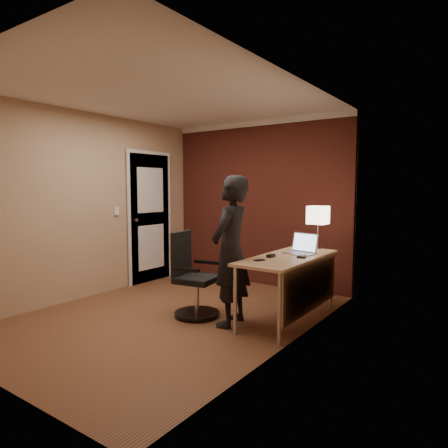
{
  "coord_description": "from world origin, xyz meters",
  "views": [
    {
      "loc": [
        3.1,
        -3.39,
        1.49
      ],
      "look_at": [
        0.35,
        0.55,
        1.05
      ],
      "focal_mm": 32.0,
      "sensor_mm": 36.0,
      "label": 1
    }
  ],
  "objects_px": {
    "laptop": "(302,248)",
    "mouse": "(271,256)",
    "phone": "(259,260)",
    "office_chair": "(192,280)",
    "desk_lamp": "(318,216)",
    "desk": "(294,268)",
    "wallet": "(301,257)",
    "person": "(231,251)"
  },
  "relations": [
    {
      "from": "desk_lamp",
      "to": "office_chair",
      "type": "bearing_deg",
      "value": -132.88
    },
    {
      "from": "mouse",
      "to": "office_chair",
      "type": "bearing_deg",
      "value": -156.53
    },
    {
      "from": "desk_lamp",
      "to": "office_chair",
      "type": "xyz_separation_m",
      "value": [
        -1.06,
        -1.14,
        -0.72
      ]
    },
    {
      "from": "desk_lamp",
      "to": "laptop",
      "type": "bearing_deg",
      "value": -94.19
    },
    {
      "from": "mouse",
      "to": "office_chair",
      "type": "height_order",
      "value": "office_chair"
    },
    {
      "from": "desk_lamp",
      "to": "person",
      "type": "height_order",
      "value": "person"
    },
    {
      "from": "laptop",
      "to": "office_chair",
      "type": "xyz_separation_m",
      "value": [
        -1.03,
        -0.74,
        -0.37
      ]
    },
    {
      "from": "desk",
      "to": "person",
      "type": "relative_size",
      "value": 0.93
    },
    {
      "from": "office_chair",
      "to": "person",
      "type": "distance_m",
      "value": 0.66
    },
    {
      "from": "phone",
      "to": "laptop",
      "type": "bearing_deg",
      "value": 99.49
    },
    {
      "from": "desk",
      "to": "person",
      "type": "xyz_separation_m",
      "value": [
        -0.52,
        -0.47,
        0.21
      ]
    },
    {
      "from": "desk",
      "to": "desk_lamp",
      "type": "bearing_deg",
      "value": 89.56
    },
    {
      "from": "office_chair",
      "to": "wallet",
      "type": "bearing_deg",
      "value": 23.13
    },
    {
      "from": "laptop",
      "to": "phone",
      "type": "relative_size",
      "value": 3.23
    },
    {
      "from": "phone",
      "to": "person",
      "type": "xyz_separation_m",
      "value": [
        -0.32,
        -0.06,
        0.08
      ]
    },
    {
      "from": "phone",
      "to": "office_chair",
      "type": "height_order",
      "value": "office_chair"
    },
    {
      "from": "mouse",
      "to": "office_chair",
      "type": "distance_m",
      "value": 0.97
    },
    {
      "from": "desk_lamp",
      "to": "office_chair",
      "type": "relative_size",
      "value": 0.56
    },
    {
      "from": "phone",
      "to": "person",
      "type": "distance_m",
      "value": 0.34
    },
    {
      "from": "office_chair",
      "to": "phone",
      "type": "bearing_deg",
      "value": 4.42
    },
    {
      "from": "laptop",
      "to": "phone",
      "type": "distance_m",
      "value": 0.7
    },
    {
      "from": "mouse",
      "to": "person",
      "type": "bearing_deg",
      "value": -133.63
    },
    {
      "from": "office_chair",
      "to": "person",
      "type": "bearing_deg",
      "value": 1.12
    },
    {
      "from": "wallet",
      "to": "office_chair",
      "type": "bearing_deg",
      "value": -156.87
    },
    {
      "from": "desk",
      "to": "phone",
      "type": "xyz_separation_m",
      "value": [
        -0.2,
        -0.42,
        0.13
      ]
    },
    {
      "from": "laptop",
      "to": "desk_lamp",
      "type": "bearing_deg",
      "value": 85.81
    },
    {
      "from": "desk_lamp",
      "to": "laptop",
      "type": "xyz_separation_m",
      "value": [
        -0.03,
        -0.4,
        -0.35
      ]
    },
    {
      "from": "laptop",
      "to": "phone",
      "type": "bearing_deg",
      "value": -104.57
    },
    {
      "from": "laptop",
      "to": "mouse",
      "type": "distance_m",
      "value": 0.46
    },
    {
      "from": "laptop",
      "to": "person",
      "type": "bearing_deg",
      "value": -124.39
    },
    {
      "from": "phone",
      "to": "mouse",
      "type": "bearing_deg",
      "value": 113.73
    },
    {
      "from": "desk_lamp",
      "to": "phone",
      "type": "distance_m",
      "value": 1.17
    },
    {
      "from": "laptop",
      "to": "mouse",
      "type": "relative_size",
      "value": 3.72
    },
    {
      "from": "desk_lamp",
      "to": "person",
      "type": "distance_m",
      "value": 1.29
    },
    {
      "from": "mouse",
      "to": "desk",
      "type": "bearing_deg",
      "value": 43.95
    },
    {
      "from": "phone",
      "to": "office_chair",
      "type": "relative_size",
      "value": 0.12
    },
    {
      "from": "desk",
      "to": "office_chair",
      "type": "height_order",
      "value": "office_chair"
    },
    {
      "from": "phone",
      "to": "wallet",
      "type": "relative_size",
      "value": 1.05
    },
    {
      "from": "desk",
      "to": "mouse",
      "type": "bearing_deg",
      "value": -139.3
    },
    {
      "from": "laptop",
      "to": "wallet",
      "type": "height_order",
      "value": "laptop"
    },
    {
      "from": "office_chair",
      "to": "person",
      "type": "height_order",
      "value": "person"
    },
    {
      "from": "wallet",
      "to": "person",
      "type": "xyz_separation_m",
      "value": [
        -0.61,
        -0.48,
        0.07
      ]
    }
  ]
}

